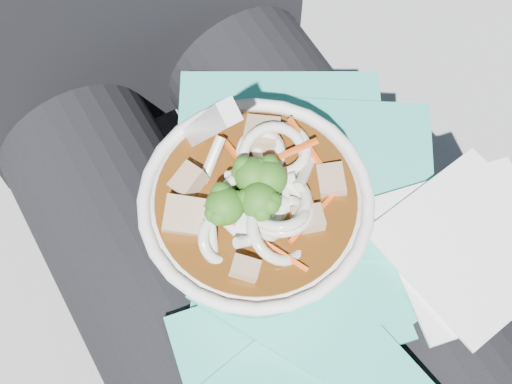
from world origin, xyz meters
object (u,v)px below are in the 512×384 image
lap (274,288)px  udon_bowl (256,217)px  person_body (222,195)px  plastic_bag (308,255)px  stone_ledge (212,265)px

lap → udon_bowl: udon_bowl is taller
person_body → udon_bowl: size_ratio=4.86×
person_body → udon_bowl: bearing=-98.4°
udon_bowl → lap: bearing=-43.6°
lap → plastic_bag: size_ratio=1.20×
person_body → lap: bearing=-90.0°
person_body → plastic_bag: bearing=-78.6°
plastic_bag → stone_ledge: bearing=97.4°
plastic_bag → udon_bowl: 0.08m
person_body → plastic_bag: (0.02, -0.11, 0.06)m
stone_ledge → plastic_bag: bearing=-82.6°
person_body → udon_bowl: person_body is taller
plastic_bag → lap: bearing=148.8°
lap → person_body: bearing=90.0°
stone_ledge → lap: 0.33m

